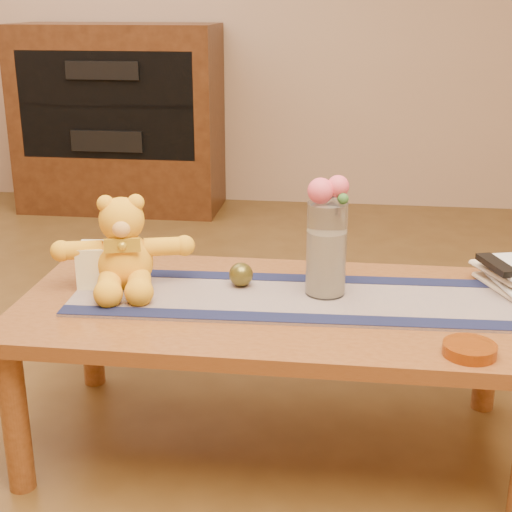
# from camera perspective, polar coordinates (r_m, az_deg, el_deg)

# --- Properties ---
(floor) EXTENTS (5.50, 5.50, 0.00)m
(floor) POSITION_cam_1_polar(r_m,az_deg,el_deg) (2.25, 1.30, -14.18)
(floor) COLOR #513617
(floor) RESTS_ON ground
(coffee_table_top) EXTENTS (1.40, 0.70, 0.04)m
(coffee_table_top) POSITION_cam_1_polar(r_m,az_deg,el_deg) (2.04, 1.39, -4.04)
(coffee_table_top) COLOR brown
(coffee_table_top) RESTS_ON floor
(table_leg_fl) EXTENTS (0.07, 0.07, 0.41)m
(table_leg_fl) POSITION_cam_1_polar(r_m,az_deg,el_deg) (2.06, -18.00, -11.88)
(table_leg_fl) COLOR brown
(table_leg_fl) RESTS_ON floor
(table_leg_bl) EXTENTS (0.07, 0.07, 0.41)m
(table_leg_bl) POSITION_cam_1_polar(r_m,az_deg,el_deg) (2.53, -12.56, -5.34)
(table_leg_bl) COLOR brown
(table_leg_bl) RESTS_ON floor
(table_leg_br) EXTENTS (0.07, 0.07, 0.41)m
(table_leg_br) POSITION_cam_1_polar(r_m,az_deg,el_deg) (2.43, 17.39, -6.83)
(table_leg_br) COLOR brown
(table_leg_br) RESTS_ON floor
(persian_runner) EXTENTS (1.21, 0.40, 0.01)m
(persian_runner) POSITION_cam_1_polar(r_m,az_deg,el_deg) (2.05, 2.62, -3.24)
(persian_runner) COLOR #1B214D
(persian_runner) RESTS_ON coffee_table_top
(runner_border_near) EXTENTS (1.20, 0.11, 0.00)m
(runner_border_near) POSITION_cam_1_polar(r_m,az_deg,el_deg) (1.91, 2.42, -4.75)
(runner_border_near) COLOR #121737
(runner_border_near) RESTS_ON persian_runner
(runner_border_far) EXTENTS (1.20, 0.11, 0.00)m
(runner_border_far) POSITION_cam_1_polar(r_m,az_deg,el_deg) (2.18, 2.80, -1.68)
(runner_border_far) COLOR #121737
(runner_border_far) RESTS_ON persian_runner
(teddy_bear) EXTENTS (0.44, 0.39, 0.25)m
(teddy_bear) POSITION_cam_1_polar(r_m,az_deg,el_deg) (2.12, -10.16, 0.97)
(teddy_bear) COLOR yellow
(teddy_bear) RESTS_ON persian_runner
(pillar_candle) EXTENTS (0.11, 0.11, 0.12)m
(pillar_candle) POSITION_cam_1_polar(r_m,az_deg,el_deg) (2.16, -12.12, -0.64)
(pillar_candle) COLOR #FFF3BB
(pillar_candle) RESTS_ON persian_runner
(candle_wick) EXTENTS (0.00, 0.00, 0.01)m
(candle_wick) POSITION_cam_1_polar(r_m,az_deg,el_deg) (2.14, -12.24, 1.00)
(candle_wick) COLOR black
(candle_wick) RESTS_ON pillar_candle
(glass_vase) EXTENTS (0.11, 0.11, 0.26)m
(glass_vase) POSITION_cam_1_polar(r_m,az_deg,el_deg) (2.03, 5.42, 0.53)
(glass_vase) COLOR silver
(glass_vase) RESTS_ON persian_runner
(potpourri_fill) EXTENTS (0.09, 0.09, 0.18)m
(potpourri_fill) POSITION_cam_1_polar(r_m,az_deg,el_deg) (2.05, 5.39, -0.50)
(potpourri_fill) COLOR beige
(potpourri_fill) RESTS_ON glass_vase
(rose_left) EXTENTS (0.07, 0.07, 0.07)m
(rose_left) POSITION_cam_1_polar(r_m,az_deg,el_deg) (1.98, 4.98, 5.00)
(rose_left) COLOR #E45066
(rose_left) RESTS_ON glass_vase
(rose_right) EXTENTS (0.06, 0.06, 0.06)m
(rose_right) POSITION_cam_1_polar(r_m,az_deg,el_deg) (1.99, 6.31, 5.34)
(rose_right) COLOR #E45066
(rose_right) RESTS_ON glass_vase
(blue_flower_back) EXTENTS (0.04, 0.04, 0.04)m
(blue_flower_back) POSITION_cam_1_polar(r_m,az_deg,el_deg) (2.02, 5.88, 5.08)
(blue_flower_back) COLOR #4E5EAB
(blue_flower_back) RESTS_ON glass_vase
(blue_flower_side) EXTENTS (0.04, 0.04, 0.04)m
(blue_flower_side) POSITION_cam_1_polar(r_m,az_deg,el_deg) (2.01, 4.72, 4.81)
(blue_flower_side) COLOR #4E5EAB
(blue_flower_side) RESTS_ON glass_vase
(leaf_sprig) EXTENTS (0.03, 0.03, 0.03)m
(leaf_sprig) POSITION_cam_1_polar(r_m,az_deg,el_deg) (1.97, 6.70, 4.38)
(leaf_sprig) COLOR #33662D
(leaf_sprig) RESTS_ON glass_vase
(bronze_ball) EXTENTS (0.07, 0.07, 0.07)m
(bronze_ball) POSITION_cam_1_polar(r_m,az_deg,el_deg) (2.11, -1.16, -1.44)
(bronze_ball) COLOR #524B1B
(bronze_ball) RESTS_ON persian_runner
(book_bottom) EXTENTS (0.24, 0.27, 0.02)m
(book_bottom) POSITION_cam_1_polar(r_m,az_deg,el_deg) (2.20, 17.65, -2.40)
(book_bottom) COLOR beige
(book_bottom) RESTS_ON coffee_table_top
(book_lower) EXTENTS (0.21, 0.26, 0.02)m
(book_lower) POSITION_cam_1_polar(r_m,az_deg,el_deg) (2.19, 17.86, -1.96)
(book_lower) COLOR beige
(book_lower) RESTS_ON book_bottom
(book_upper) EXTENTS (0.24, 0.27, 0.02)m
(book_upper) POSITION_cam_1_polar(r_m,az_deg,el_deg) (2.18, 17.57, -1.45)
(book_upper) COLOR beige
(book_upper) RESTS_ON book_lower
(book_top) EXTENTS (0.22, 0.26, 0.02)m
(book_top) POSITION_cam_1_polar(r_m,az_deg,el_deg) (2.18, 17.91, -1.01)
(book_top) COLOR beige
(book_top) RESTS_ON book_upper
(tv_remote) EXTENTS (0.09, 0.17, 0.02)m
(tv_remote) POSITION_cam_1_polar(r_m,az_deg,el_deg) (2.16, 17.97, -0.66)
(tv_remote) COLOR black
(tv_remote) RESTS_ON book_top
(amber_dish) EXTENTS (0.15, 0.15, 0.03)m
(amber_dish) POSITION_cam_1_polar(r_m,az_deg,el_deg) (1.80, 16.07, -6.91)
(amber_dish) COLOR #BF5914
(amber_dish) RESTS_ON coffee_table_top
(media_cabinet) EXTENTS (1.20, 0.50, 1.10)m
(media_cabinet) POSITION_cam_1_polar(r_m,az_deg,el_deg) (4.62, -10.44, 10.30)
(media_cabinet) COLOR #32190B
(media_cabinet) RESTS_ON floor
(cabinet_cavity) EXTENTS (1.02, 0.03, 0.61)m
(cabinet_cavity) POSITION_cam_1_polar(r_m,az_deg,el_deg) (4.38, -11.45, 11.24)
(cabinet_cavity) COLOR black
(cabinet_cavity) RESTS_ON media_cabinet
(cabinet_shelf) EXTENTS (1.02, 0.20, 0.02)m
(cabinet_shelf) POSITION_cam_1_polar(r_m,az_deg,el_deg) (4.46, -11.11, 11.39)
(cabinet_shelf) COLOR #32190B
(cabinet_shelf) RESTS_ON media_cabinet
(stereo_upper) EXTENTS (0.42, 0.28, 0.10)m
(stereo_upper) POSITION_cam_1_polar(r_m,az_deg,el_deg) (4.46, -11.19, 13.95)
(stereo_upper) COLOR black
(stereo_upper) RESTS_ON media_cabinet
(stereo_lower) EXTENTS (0.42, 0.28, 0.12)m
(stereo_lower) POSITION_cam_1_polar(r_m,az_deg,el_deg) (4.51, -10.87, 8.94)
(stereo_lower) COLOR black
(stereo_lower) RESTS_ON media_cabinet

